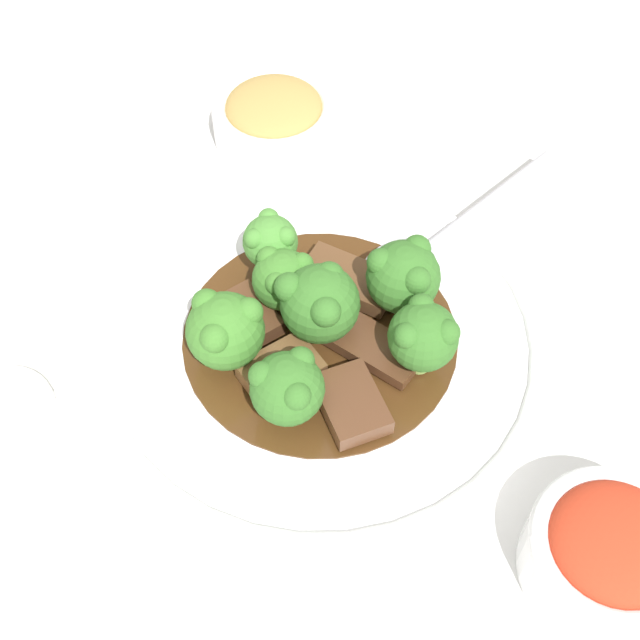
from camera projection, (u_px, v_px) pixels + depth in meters
ground_plane at (320, 348)px, 0.64m from camera, size 4.00×4.00×0.00m
main_plate at (320, 340)px, 0.63m from camera, size 0.31×0.31×0.02m
beef_strip_0 at (281, 371)px, 0.60m from camera, size 0.06×0.06×0.01m
beef_strip_1 at (372, 346)px, 0.61m from camera, size 0.08×0.06×0.01m
beef_strip_2 at (351, 404)px, 0.58m from camera, size 0.06×0.06×0.01m
beef_strip_3 at (349, 279)px, 0.65m from camera, size 0.08×0.06×0.01m
beef_strip_4 at (251, 314)px, 0.63m from camera, size 0.05×0.05×0.01m
broccoli_floret_0 at (315, 306)px, 0.60m from camera, size 0.05×0.05×0.06m
broccoli_floret_1 at (270, 241)px, 0.64m from camera, size 0.04×0.04×0.05m
broccoli_floret_2 at (225, 329)px, 0.59m from camera, size 0.05×0.05×0.05m
broccoli_floret_3 at (287, 387)px, 0.56m from camera, size 0.05×0.05×0.05m
broccoli_floret_4 at (423, 336)px, 0.58m from camera, size 0.05×0.05×0.06m
broccoli_floret_5 at (283, 279)px, 0.62m from camera, size 0.04×0.04×0.05m
broccoli_floret_6 at (403, 276)px, 0.61m from camera, size 0.05×0.05×0.06m
serving_spoon at (411, 257)px, 0.66m from camera, size 0.16×0.18×0.01m
side_bowl_kimchi at (610, 552)px, 0.52m from camera, size 0.10×0.10×0.06m
side_bowl_appetizer at (274, 117)px, 0.76m from camera, size 0.10×0.10×0.05m
sauce_dish at (0, 414)px, 0.60m from camera, size 0.07×0.07×0.01m
paper_napkin at (1, 337)px, 0.64m from camera, size 0.12×0.12×0.01m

